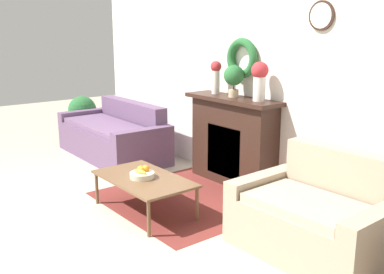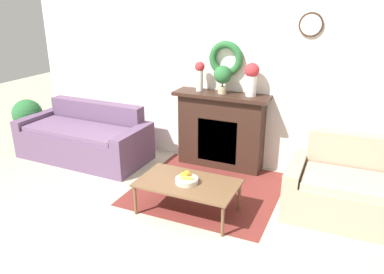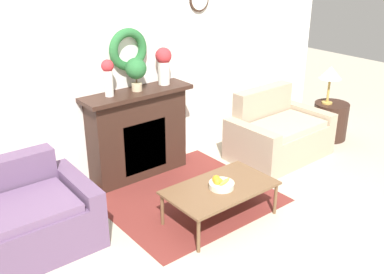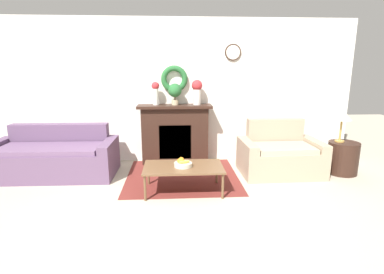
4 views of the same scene
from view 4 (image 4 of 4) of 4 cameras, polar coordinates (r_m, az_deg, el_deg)
ground_plane at (r=3.60m, az=-1.88°, el=-16.94°), size 16.00×16.00×0.00m
floor_rug at (r=5.12m, az=-1.87°, el=-7.44°), size 1.86×1.77×0.01m
wall_back at (r=5.80m, az=-2.79°, el=8.72°), size 6.80×0.17×2.70m
fireplace at (r=5.71m, az=-3.25°, el=0.61°), size 1.38×0.41×1.12m
couch_left at (r=5.59m, az=-24.73°, el=-3.59°), size 2.04×0.96×0.83m
loveseat_right at (r=5.40m, az=16.34°, el=-3.37°), size 1.36×0.90×0.91m
coffee_table at (r=4.41m, az=-1.65°, el=-5.93°), size 1.16×0.67×0.39m
fruit_bowl at (r=4.38m, az=-1.83°, el=-5.05°), size 0.26×0.26×0.13m
side_table_by_loveseat at (r=5.80m, az=26.77°, el=-3.55°), size 0.51×0.51×0.55m
table_lamp at (r=5.67m, az=26.72°, el=3.66°), size 0.33×0.33×0.56m
vase_on_mantel_left at (r=5.61m, az=-6.96°, el=8.59°), size 0.14×0.14×0.42m
vase_on_mantel_right at (r=5.61m, az=0.96°, el=8.89°), size 0.20×0.20×0.46m
potted_plant_on_mantel at (r=5.58m, az=-3.28°, el=8.67°), size 0.25×0.25×0.39m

